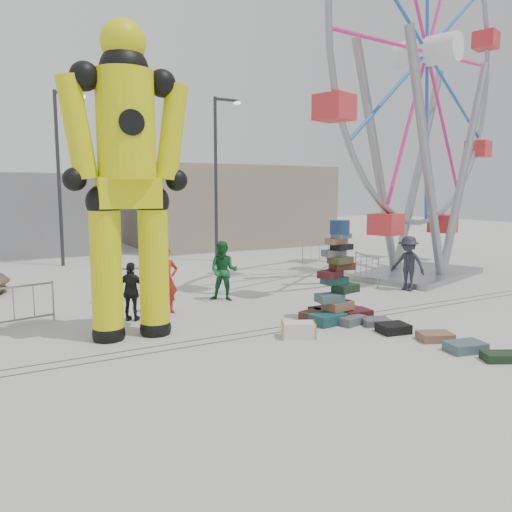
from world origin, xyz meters
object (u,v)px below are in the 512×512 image
pedestrian_red (166,280)px  pedestrian_green (224,271)px  pedestrian_black (132,292)px  crash_test_dummy (127,170)px  ferris_wheel (426,82)px  barricade_dummy_b (14,306)px  barricade_dummy_c (133,284)px  barricade_wheel_front (366,269)px  suitcase_tower (337,292)px  steamer_trunk (298,330)px  lamp_post_right (217,171)px  lamp_post_left (60,169)px  pedestrian_grey (408,263)px  barricade_wheel_back (320,253)px

pedestrian_red → pedestrian_green: bearing=14.8°
pedestrian_black → crash_test_dummy: bearing=111.3°
crash_test_dummy → ferris_wheel: ferris_wheel is taller
barricade_dummy_b → pedestrian_green: size_ratio=1.05×
barricade_dummy_c → pedestrian_green: size_ratio=1.05×
ferris_wheel → barricade_dummy_c: bearing=156.7°
barricade_wheel_front → pedestrian_black: (-9.34, -1.21, 0.25)m
barricade_dummy_b → pedestrian_red: 3.98m
barricade_dummy_c → pedestrian_green: (2.55, -1.36, 0.40)m
barricade_dummy_c → pedestrian_green: bearing=-22.7°
barricade_wheel_front → pedestrian_black: size_ratio=1.25×
suitcase_tower → pedestrian_black: 5.54m
barricade_wheel_front → suitcase_tower: bearing=147.6°
steamer_trunk → barricade_dummy_c: size_ratio=0.40×
crash_test_dummy → pedestrian_black: bearing=78.9°
lamp_post_right → barricade_dummy_c: (-6.28, -7.08, -3.93)m
pedestrian_green → barricade_dummy_b: bearing=-139.7°
lamp_post_left → pedestrian_green: size_ratio=4.19×
barricade_dummy_b → barricade_wheel_front: same height
pedestrian_grey → crash_test_dummy: bearing=-101.9°
barricade_dummy_b → steamer_trunk: bearing=-48.7°
ferris_wheel → pedestrian_green: bearing=163.8°
barricade_dummy_b → pedestrian_black: pedestrian_black is taller
barricade_dummy_c → steamer_trunk: bearing=-63.0°
ferris_wheel → pedestrian_red: bearing=167.2°
lamp_post_left → barricade_wheel_back: bearing=-28.0°
barricade_wheel_front → barricade_wheel_back: (1.24, 4.65, 0.00)m
pedestrian_black → barricade_dummy_c: bearing=-69.6°
suitcase_tower → barricade_wheel_back: 10.22m
steamer_trunk → barricade_wheel_back: bearing=79.2°
crash_test_dummy → barricade_dummy_b: crash_test_dummy is taller
pedestrian_red → pedestrian_green: size_ratio=1.01×
ferris_wheel → barricade_dummy_b: (-15.01, -0.44, -7.16)m
steamer_trunk → barricade_wheel_front: barricade_wheel_front is taller
steamer_trunk → pedestrian_green: (0.20, 4.56, 0.77)m
barricade_dummy_b → barricade_wheel_front: (12.18, 0.37, 0.00)m
lamp_post_right → pedestrian_red: bearing=-122.7°
ferris_wheel → pedestrian_black: bearing=168.4°
crash_test_dummy → barricade_wheel_back: size_ratio=3.76×
pedestrian_red → pedestrian_grey: 8.59m
lamp_post_left → pedestrian_black: lamp_post_left is taller
crash_test_dummy → barricade_dummy_c: 5.32m
suitcase_tower → pedestrian_black: (-4.88, 2.62, 0.04)m
suitcase_tower → barricade_wheel_back: bearing=52.2°
ferris_wheel → pedestrian_black: size_ratio=9.80×
ferris_wheel → barricade_dummy_c: ferris_wheel is taller
crash_test_dummy → barricade_wheel_front: (9.75, 2.71, -3.42)m
pedestrian_red → pedestrian_black: 1.16m
barricade_dummy_c → pedestrian_black: pedestrian_black is taller
crash_test_dummy → pedestrian_green: bearing=39.1°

